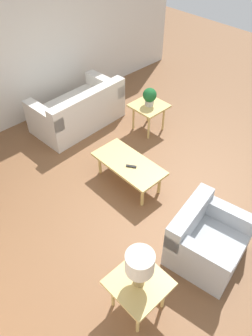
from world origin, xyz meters
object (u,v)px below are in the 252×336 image
at_px(coffee_table, 129,165).
at_px(side_table_plant, 149,108).
at_px(side_table_lamp, 139,286).
at_px(armchair, 206,240).
at_px(sofa, 79,111).
at_px(potted_plant, 150,96).
at_px(table_lamp, 140,265).

bearing_deg(coffee_table, side_table_plant, -58.27).
relative_size(coffee_table, side_table_lamp, 1.98).
bearing_deg(armchair, sofa, 68.91).
distance_m(coffee_table, side_table_lamp, 2.04).
bearing_deg(potted_plant, coffee_table, 121.73).
height_order(coffee_table, side_table_lamp, side_table_lamp).
bearing_deg(potted_plant, armchair, 148.41).
bearing_deg(table_lamp, side_table_lamp, 108.43).
xyz_separation_m(side_table_plant, side_table_lamp, (-2.33, 2.60, 0.00)).
distance_m(coffee_table, side_table_plant, 1.50).
bearing_deg(coffee_table, table_lamp, 139.25).
bearing_deg(table_lamp, coffee_table, -40.75).
xyz_separation_m(armchair, coffee_table, (1.64, -0.22, 0.07)).
height_order(armchair, side_table_lamp, armchair).
height_order(sofa, potted_plant, potted_plant).
distance_m(side_table_plant, table_lamp, 3.52).
height_order(armchair, side_table_plant, armchair).
xyz_separation_m(side_table_lamp, potted_plant, (2.33, -2.60, 0.26)).
bearing_deg(side_table_lamp, potted_plant, -48.17).
xyz_separation_m(coffee_table, side_table_lamp, (-1.54, 1.33, 0.10)).
relative_size(sofa, side_table_lamp, 2.98).
relative_size(side_table_lamp, potted_plant, 1.76).
distance_m(sofa, side_table_plant, 1.35).
height_order(sofa, side_table_lamp, sofa).
bearing_deg(armchair, table_lamp, 164.42).
bearing_deg(side_table_lamp, sofa, -27.42).
bearing_deg(potted_plant, sofa, 39.69).
xyz_separation_m(sofa, armchair, (-3.46, 0.63, -0.01)).
xyz_separation_m(side_table_lamp, table_lamp, (0.00, -0.00, 0.42)).
bearing_deg(potted_plant, side_table_lamp, 131.83).
bearing_deg(side_table_plant, table_lamp, 131.83).
xyz_separation_m(coffee_table, side_table_plant, (0.79, -1.28, 0.10)).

